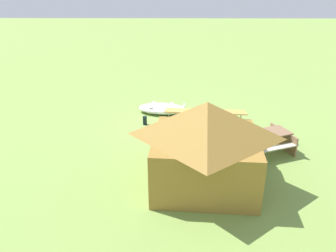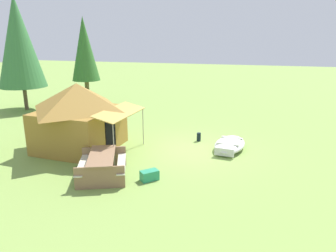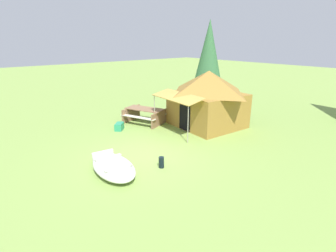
# 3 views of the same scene
# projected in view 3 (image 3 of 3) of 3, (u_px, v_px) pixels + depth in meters

# --- Properties ---
(ground_plane) EXTENTS (80.00, 80.00, 0.00)m
(ground_plane) POSITION_uv_depth(u_px,v_px,m) (145.00, 154.00, 9.84)
(ground_plane) COLOR #7D9E48
(beached_rowboat) EXTENTS (2.34, 1.44, 0.41)m
(beached_rowboat) POSITION_uv_depth(u_px,v_px,m) (113.00, 167.00, 8.42)
(beached_rowboat) COLOR silver
(beached_rowboat) RESTS_ON ground_plane
(canvas_cabin_tent) EXTENTS (3.49, 4.07, 2.70)m
(canvas_cabin_tent) POSITION_uv_depth(u_px,v_px,m) (208.00, 98.00, 12.72)
(canvas_cabin_tent) COLOR olive
(canvas_cabin_tent) RESTS_ON ground_plane
(picnic_table) EXTENTS (2.38, 2.14, 0.76)m
(picnic_table) POSITION_uv_depth(u_px,v_px,m) (145.00, 114.00, 13.41)
(picnic_table) COLOR #886548
(picnic_table) RESTS_ON ground_plane
(cooler_box) EXTENTS (0.63, 0.63, 0.33)m
(cooler_box) POSITION_uv_depth(u_px,v_px,m) (119.00, 126.00, 12.45)
(cooler_box) COLOR #299064
(cooler_box) RESTS_ON ground_plane
(fuel_can) EXTENTS (0.25, 0.25, 0.38)m
(fuel_can) POSITION_uv_depth(u_px,v_px,m) (161.00, 162.00, 8.76)
(fuel_can) COLOR black
(fuel_can) RESTS_ON ground_plane
(pine_tree_far_center) EXTENTS (1.83, 1.83, 5.37)m
(pine_tree_far_center) POSITION_uv_depth(u_px,v_px,m) (209.00, 51.00, 17.36)
(pine_tree_far_center) COLOR brown
(pine_tree_far_center) RESTS_ON ground_plane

